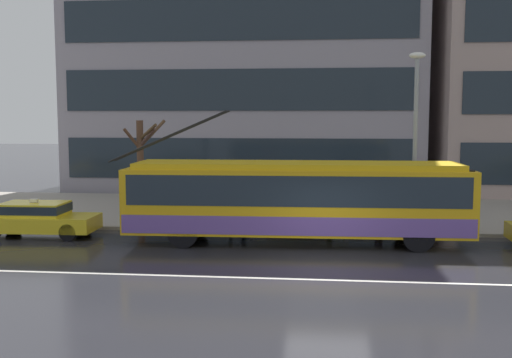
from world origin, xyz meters
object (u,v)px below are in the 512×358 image
at_px(bus_shelter, 299,176).
at_px(street_lamp, 415,126).
at_px(taxi_queued_behind_bus, 37,217).
at_px(pedestrian_waiting_by_pole, 230,182).
at_px(trolleybus, 297,199).
at_px(street_tree_bare, 142,161).
at_px(pedestrian_walking_past, 242,187).
at_px(pedestrian_approaching_curb, 382,188).
at_px(pedestrian_at_shelter, 331,186).

relative_size(bus_shelter, street_lamp, 0.62).
relative_size(taxi_queued_behind_bus, pedestrian_waiting_by_pole, 2.09).
height_order(trolleybus, taxi_queued_behind_bus, trolleybus).
bearing_deg(pedestrian_waiting_by_pole, street_tree_bare, 161.29).
bearing_deg(taxi_queued_behind_bus, pedestrian_walking_past, 15.78).
distance_m(taxi_queued_behind_bus, street_tree_bare, 5.57).
relative_size(trolleybus, pedestrian_waiting_by_pole, 6.12).
xyz_separation_m(trolleybus, pedestrian_waiting_by_pole, (-2.85, 3.34, 0.19)).
bearing_deg(street_tree_bare, taxi_queued_behind_bus, -119.80).
bearing_deg(pedestrian_walking_past, street_tree_bare, 152.46).
bearing_deg(taxi_queued_behind_bus, pedestrian_approaching_curb, 10.58).
height_order(pedestrian_at_shelter, pedestrian_walking_past, pedestrian_walking_past).
relative_size(bus_shelter, street_tree_bare, 0.99).
xyz_separation_m(pedestrian_at_shelter, pedestrian_waiting_by_pole, (-4.09, 0.68, 0.03)).
bearing_deg(pedestrian_at_shelter, pedestrian_approaching_curb, -3.06).
bearing_deg(pedestrian_approaching_curb, street_lamp, -20.47).
distance_m(trolleybus, pedestrian_approaching_curb, 4.10).
height_order(bus_shelter, street_lamp, street_lamp).
distance_m(bus_shelter, pedestrian_at_shelter, 1.62).
xyz_separation_m(bus_shelter, pedestrian_approaching_curb, (3.23, -1.07, -0.33)).
bearing_deg(street_lamp, street_tree_bare, 167.05).
xyz_separation_m(pedestrian_at_shelter, street_tree_bare, (-8.23, 2.08, 0.77)).
height_order(pedestrian_at_shelter, pedestrian_waiting_by_pole, pedestrian_waiting_by_pole).
bearing_deg(pedestrian_approaching_curb, trolleybus, -141.41).
bearing_deg(bus_shelter, pedestrian_waiting_by_pole, -174.10).
relative_size(taxi_queued_behind_bus, street_lamp, 0.64).
bearing_deg(street_lamp, trolleybus, -153.82).
relative_size(pedestrian_approaching_curb, street_lamp, 0.29).
bearing_deg(pedestrian_approaching_curb, pedestrian_walking_past, -176.78).
xyz_separation_m(pedestrian_approaching_curb, street_tree_bare, (-10.19, 2.18, 0.80)).
bearing_deg(taxi_queued_behind_bus, street_lamp, 8.03).
xyz_separation_m(bus_shelter, pedestrian_at_shelter, (1.26, -0.97, -0.29)).
height_order(taxi_queued_behind_bus, pedestrian_at_shelter, pedestrian_at_shelter).
height_order(bus_shelter, pedestrian_approaching_curb, bus_shelter).
distance_m(taxi_queued_behind_bus, pedestrian_walking_past, 7.74).
distance_m(pedestrian_approaching_curb, pedestrian_waiting_by_pole, 6.11).
bearing_deg(bus_shelter, street_tree_bare, 170.96).
bearing_deg(pedestrian_walking_past, pedestrian_approaching_curb, 3.22).
bearing_deg(bus_shelter, pedestrian_at_shelter, -37.44).
xyz_separation_m(trolleybus, pedestrian_at_shelter, (1.24, 2.66, 0.16)).
distance_m(pedestrian_walking_past, street_lamp, 6.98).
distance_m(trolleybus, taxi_queued_behind_bus, 9.65).
relative_size(taxi_queued_behind_bus, pedestrian_at_shelter, 2.23).
bearing_deg(pedestrian_waiting_by_pole, bus_shelter, 5.90).
bearing_deg(street_lamp, pedestrian_walking_past, 178.96).
bearing_deg(taxi_queued_behind_bus, bus_shelter, 19.88).
bearing_deg(pedestrian_approaching_curb, pedestrian_at_shelter, 176.94).
xyz_separation_m(trolleybus, taxi_queued_behind_bus, (-9.61, 0.17, -0.87)).
height_order(trolleybus, pedestrian_waiting_by_pole, trolleybus).
bearing_deg(street_lamp, pedestrian_at_shelter, 170.32).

